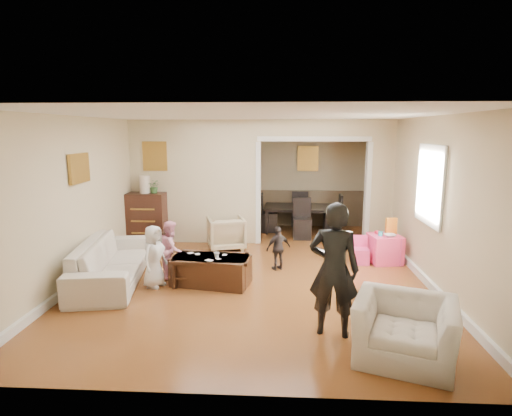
# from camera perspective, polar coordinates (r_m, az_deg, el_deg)

# --- Properties ---
(floor) EXTENTS (7.00, 7.00, 0.00)m
(floor) POSITION_cam_1_polar(r_m,az_deg,el_deg) (7.31, -0.09, -8.41)
(floor) COLOR brown
(floor) RESTS_ON ground
(partition_left) EXTENTS (2.75, 0.18, 2.60)m
(partition_left) POSITION_cam_1_polar(r_m,az_deg,el_deg) (8.95, -8.26, 3.54)
(partition_left) COLOR #C2B38E
(partition_left) RESTS_ON ground
(partition_right) EXTENTS (0.55, 0.18, 2.60)m
(partition_right) POSITION_cam_1_polar(r_m,az_deg,el_deg) (9.01, 16.53, 3.27)
(partition_right) COLOR #C2B38E
(partition_right) RESTS_ON ground
(partition_header) EXTENTS (2.22, 0.18, 0.35)m
(partition_header) POSITION_cam_1_polar(r_m,az_deg,el_deg) (8.73, 7.96, 10.78)
(partition_header) COLOR #C2B38E
(partition_header) RESTS_ON partition_right
(window_pane) EXTENTS (0.03, 0.95, 1.10)m
(window_pane) POSITION_cam_1_polar(r_m,az_deg,el_deg) (6.96, 22.79, 2.91)
(window_pane) COLOR white
(window_pane) RESTS_ON ground
(framed_art_partition) EXTENTS (0.45, 0.03, 0.55)m
(framed_art_partition) POSITION_cam_1_polar(r_m,az_deg,el_deg) (9.00, -13.68, 6.91)
(framed_art_partition) COLOR brown
(framed_art_partition) RESTS_ON partition_left
(framed_art_sofa_wall) EXTENTS (0.03, 0.55, 0.40)m
(framed_art_sofa_wall) POSITION_cam_1_polar(r_m,az_deg,el_deg) (7.05, -23.05, 5.03)
(framed_art_sofa_wall) COLOR brown
(framed_art_alcove) EXTENTS (0.45, 0.03, 0.55)m
(framed_art_alcove) POSITION_cam_1_polar(r_m,az_deg,el_deg) (10.39, 7.12, 6.75)
(framed_art_alcove) COLOR brown
(sofa) EXTENTS (1.25, 2.39, 0.66)m
(sofa) POSITION_cam_1_polar(r_m,az_deg,el_deg) (7.05, -19.15, -6.90)
(sofa) COLOR beige
(sofa) RESTS_ON ground
(armchair_back) EXTENTS (0.88, 0.90, 0.66)m
(armchair_back) POSITION_cam_1_polar(r_m,az_deg,el_deg) (8.46, -4.12, -3.46)
(armchair_back) COLOR tan
(armchair_back) RESTS_ON ground
(armchair_front) EXTENTS (1.24, 1.16, 0.65)m
(armchair_front) POSITION_cam_1_polar(r_m,az_deg,el_deg) (4.80, 19.70, -15.42)
(armchair_front) COLOR beige
(armchair_front) RESTS_ON ground
(dresser) EXTENTS (0.80, 0.45, 1.10)m
(dresser) POSITION_cam_1_polar(r_m,az_deg,el_deg) (9.04, -14.77, -1.45)
(dresser) COLOR black
(dresser) RESTS_ON ground
(table_lamp) EXTENTS (0.22, 0.22, 0.36)m
(table_lamp) POSITION_cam_1_polar(r_m,az_deg,el_deg) (8.92, -14.99, 3.14)
(table_lamp) COLOR beige
(table_lamp) RESTS_ON dresser
(potted_plant) EXTENTS (0.25, 0.22, 0.28)m
(potted_plant) POSITION_cam_1_polar(r_m,az_deg,el_deg) (8.86, -13.74, 2.89)
(potted_plant) COLOR #37652D
(potted_plant) RESTS_ON dresser
(coffee_table) EXTENTS (1.27, 0.80, 0.44)m
(coffee_table) POSITION_cam_1_polar(r_m,az_deg,el_deg) (6.62, -6.18, -8.49)
(coffee_table) COLOR #3D1E13
(coffee_table) RESTS_ON ground
(coffee_cup) EXTENTS (0.11, 0.11, 0.09)m
(coffee_cup) POSITION_cam_1_polar(r_m,az_deg,el_deg) (6.48, -5.42, -6.45)
(coffee_cup) COLOR beige
(coffee_cup) RESTS_ON coffee_table
(play_table) EXTENTS (0.61, 0.61, 0.51)m
(play_table) POSITION_cam_1_polar(r_m,az_deg,el_deg) (7.97, 17.20, -5.35)
(play_table) COLOR #FF4381
(play_table) RESTS_ON ground
(cereal_box) EXTENTS (0.21, 0.10, 0.30)m
(cereal_box) POSITION_cam_1_polar(r_m,az_deg,el_deg) (8.00, 18.03, -2.36)
(cereal_box) COLOR yellow
(cereal_box) RESTS_ON play_table
(cyan_cup) EXTENTS (0.08, 0.08, 0.08)m
(cyan_cup) POSITION_cam_1_polar(r_m,az_deg,el_deg) (7.83, 16.70, -3.39)
(cyan_cup) COLOR #29C5CD
(cyan_cup) RESTS_ON play_table
(toy_block) EXTENTS (0.10, 0.09, 0.05)m
(toy_block) POSITION_cam_1_polar(r_m,az_deg,el_deg) (7.99, 16.27, -3.20)
(toy_block) COLOR red
(toy_block) RESTS_ON play_table
(play_bowl) EXTENTS (0.24, 0.24, 0.05)m
(play_bowl) POSITION_cam_1_polar(r_m,az_deg,el_deg) (7.80, 17.88, -3.61)
(play_bowl) COLOR silver
(play_bowl) RESTS_ON play_table
(dining_table) EXTENTS (1.78, 1.06, 0.61)m
(dining_table) POSITION_cam_1_polar(r_m,az_deg,el_deg) (9.96, 6.13, -1.51)
(dining_table) COLOR black
(dining_table) RESTS_ON ground
(adult_person) EXTENTS (0.65, 0.50, 1.60)m
(adult_person) POSITION_cam_1_polar(r_m,az_deg,el_deg) (4.94, 10.61, -8.28)
(adult_person) COLOR black
(adult_person) RESTS_ON ground
(child_kneel_a) EXTENTS (0.45, 0.55, 0.97)m
(child_kneel_a) POSITION_cam_1_polar(r_m,az_deg,el_deg) (6.60, -13.79, -6.44)
(child_kneel_a) COLOR silver
(child_kneel_a) RESTS_ON ground
(child_kneel_b) EXTENTS (0.42, 0.51, 0.94)m
(child_kneel_b) POSITION_cam_1_polar(r_m,az_deg,el_deg) (6.97, -11.53, -5.53)
(child_kneel_b) COLOR pink
(child_kneel_b) RESTS_ON ground
(child_toddler) EXTENTS (0.49, 0.39, 0.77)m
(child_toddler) POSITION_cam_1_polar(r_m,az_deg,el_deg) (7.20, 3.08, -5.49)
(child_toddler) COLOR black
(child_toddler) RESTS_ON ground
(craft_papers) EXTENTS (0.65, 0.49, 0.00)m
(craft_papers) POSITION_cam_1_polar(r_m,az_deg,el_deg) (6.57, -6.75, -6.61)
(craft_papers) COLOR white
(craft_papers) RESTS_ON coffee_table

